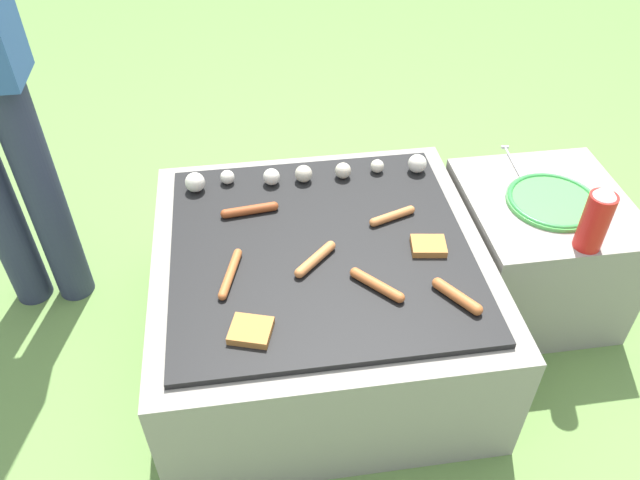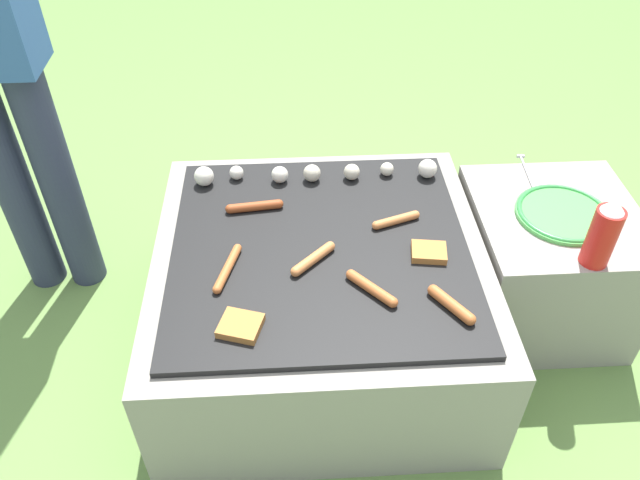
{
  "view_description": "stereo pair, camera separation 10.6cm",
  "coord_description": "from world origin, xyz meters",
  "px_view_note": "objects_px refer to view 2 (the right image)",
  "views": [
    {
      "loc": [
        -0.18,
        -1.23,
        1.53
      ],
      "look_at": [
        0.0,
        0.0,
        0.42
      ],
      "focal_mm": 35.0,
      "sensor_mm": 36.0,
      "label": 1
    },
    {
      "loc": [
        -0.07,
        -1.24,
        1.53
      ],
      "look_at": [
        0.0,
        0.0,
        0.42
      ],
      "focal_mm": 35.0,
      "sensor_mm": 36.0,
      "label": 2
    }
  ],
  "objects_px": {
    "sausage_front_center": "(451,305)",
    "fork_utensil": "(528,173)",
    "plate_colorful": "(563,213)",
    "condiment_bottle": "(603,233)"
  },
  "relations": [
    {
      "from": "sausage_front_center",
      "to": "fork_utensil",
      "type": "bearing_deg",
      "value": 56.41
    },
    {
      "from": "condiment_bottle",
      "to": "sausage_front_center",
      "type": "bearing_deg",
      "value": -160.65
    },
    {
      "from": "plate_colorful",
      "to": "fork_utensil",
      "type": "xyz_separation_m",
      "value": [
        -0.04,
        0.2,
        -0.01
      ]
    },
    {
      "from": "sausage_front_center",
      "to": "condiment_bottle",
      "type": "height_order",
      "value": "condiment_bottle"
    },
    {
      "from": "sausage_front_center",
      "to": "plate_colorful",
      "type": "height_order",
      "value": "sausage_front_center"
    },
    {
      "from": "plate_colorful",
      "to": "condiment_bottle",
      "type": "xyz_separation_m",
      "value": [
        0.01,
        -0.19,
        0.09
      ]
    },
    {
      "from": "plate_colorful",
      "to": "fork_utensil",
      "type": "relative_size",
      "value": 1.21
    },
    {
      "from": "fork_utensil",
      "to": "condiment_bottle",
      "type": "bearing_deg",
      "value": -82.8
    },
    {
      "from": "sausage_front_center",
      "to": "plate_colorful",
      "type": "xyz_separation_m",
      "value": [
        0.39,
        0.33,
        -0.01
      ]
    },
    {
      "from": "sausage_front_center",
      "to": "plate_colorful",
      "type": "distance_m",
      "value": 0.52
    }
  ]
}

